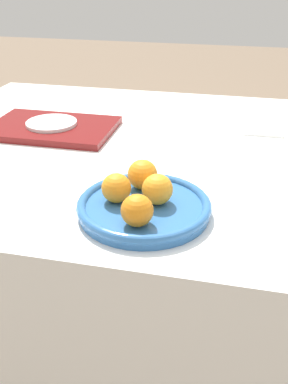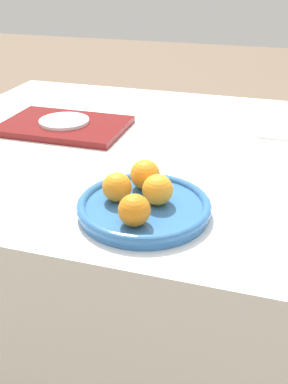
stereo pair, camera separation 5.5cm
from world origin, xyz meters
name	(u,v)px [view 1 (the left image)]	position (x,y,z in m)	size (l,w,h in m)	color
ground_plane	(133,340)	(0.00, 0.00, 0.00)	(12.00, 12.00, 0.00)	#7A6651
table	(132,254)	(0.00, 0.00, 0.37)	(1.30, 1.10, 0.75)	white
fruit_platter	(144,207)	(0.12, -0.36, 0.76)	(0.27, 0.27, 0.03)	#336BAD
orange_0	(157,189)	(0.15, -0.35, 0.80)	(0.06, 0.06, 0.06)	orange
orange_1	(116,188)	(0.06, -0.36, 0.80)	(0.06, 0.06, 0.06)	orange
orange_2	(143,174)	(0.10, -0.29, 0.80)	(0.06, 0.06, 0.06)	orange
orange_3	(137,210)	(0.13, -0.44, 0.80)	(0.06, 0.06, 0.06)	orange
serving_tray	(52,128)	(-0.25, 0.05, 0.76)	(0.37, 0.25, 0.02)	maroon
side_plate	(51,123)	(-0.25, 0.05, 0.77)	(0.15, 0.15, 0.01)	white
napkin	(263,129)	(0.36, 0.19, 0.75)	(0.12, 0.11, 0.01)	white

